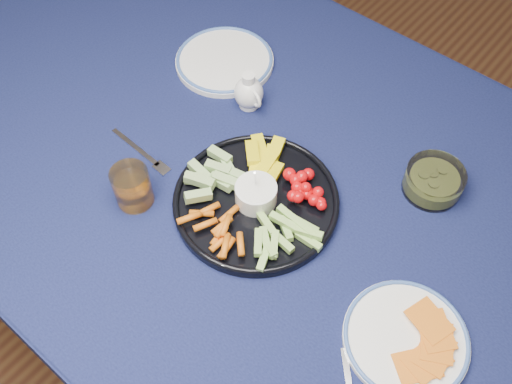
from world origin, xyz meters
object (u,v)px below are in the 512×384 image
Objects in this scene: creamer_pitcher at (249,93)px; cheese_plate at (406,338)px; dining_table at (241,178)px; side_plate_extra at (225,60)px; crudite_platter at (255,199)px; juice_tumbler at (133,188)px; pickle_bowl at (433,182)px.

creamer_pitcher is 0.42× the size of cheese_plate.
dining_table is 0.29m from side_plate_extra.
juice_tumbler is at bearing -142.79° from crudite_platter.
pickle_bowl is at bearing 26.47° from dining_table.
juice_tumbler is (-0.18, -0.14, 0.02)m from crudite_platter.
creamer_pitcher is 0.15m from side_plate_extra.
juice_tumbler is 0.42m from side_plate_extra.
cheese_plate is 0.56m from juice_tumbler.
juice_tumbler is at bearing -72.88° from side_plate_extra.
creamer_pitcher is 0.60m from cheese_plate.
crudite_platter is 0.37m from cheese_plate.
side_plate_extra is (-0.20, 0.18, 0.10)m from dining_table.
juice_tumbler reaches higher than side_plate_extra.
juice_tumbler is 0.38× the size of side_plate_extra.
side_plate_extra is at bearing 179.23° from pickle_bowl.
creamer_pitcher is 0.78× the size of pickle_bowl.
crudite_platter is at bearing 37.21° from juice_tumbler.
crudite_platter is 0.35m from pickle_bowl.
crudite_platter is 3.75× the size of juice_tumbler.
side_plate_extra is at bearing 107.12° from juice_tumbler.
cheese_plate is (0.12, -0.30, -0.01)m from pickle_bowl.
pickle_bowl reaches higher than dining_table.
side_plate_extra is (-0.12, 0.40, -0.03)m from juice_tumbler.
crudite_platter is (0.10, -0.08, 0.11)m from dining_table.
dining_table is 0.40m from pickle_bowl.
creamer_pitcher is 0.42m from pickle_bowl.
pickle_bowl is 0.55× the size of cheese_plate.
pickle_bowl is at bearing 42.39° from juice_tumbler.
juice_tumbler is at bearing -91.17° from creamer_pitcher.
cheese_plate is (0.47, -0.13, 0.10)m from dining_table.
side_plate_extra reaches higher than dining_table.
cheese_plate is at bearing -23.90° from creamer_pitcher.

